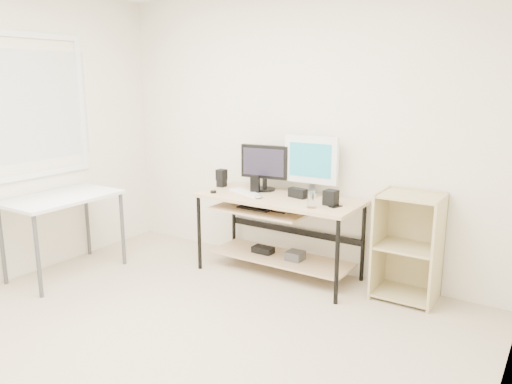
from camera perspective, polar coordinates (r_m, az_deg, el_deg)
The scene contains 16 objects.
room at distance 3.25m, azimuth -13.96°, elevation 3.95°, with size 4.01×4.01×2.62m.
desk at distance 4.60m, azimuth 2.37°, elevation -3.06°, with size 1.50×0.65×0.75m.
side_table at distance 4.90m, azimuth -21.25°, elevation -1.35°, with size 0.60×1.00×0.75m.
shelf_unit at distance 4.33m, azimuth 17.08°, elevation -5.86°, with size 0.50×0.40×0.90m.
black_monitor at distance 4.74m, azimuth 1.00°, elevation 3.14°, with size 0.48×0.20×0.44m.
white_imac at distance 4.54m, azimuth 6.32°, elevation 3.49°, with size 0.51×0.16×0.54m.
keyboard at distance 4.66m, azimuth -1.09°, elevation -0.07°, with size 0.41×0.11×0.01m, color white.
mouse at distance 4.47m, azimuth 0.35°, elevation -0.50°, with size 0.06×0.10×0.03m, color #B5B5BA.
center_speaker at distance 4.50m, azimuth 4.80°, elevation -0.11°, with size 0.17×0.08×0.09m, color black.
speaker_left at distance 4.94m, azimuth -3.96°, elevation 1.65°, with size 0.09×0.09×0.17m.
speaker_right at distance 4.27m, azimuth 8.54°, elevation -0.63°, with size 0.11×0.11×0.13m, color black.
audio_controller at distance 4.66m, azimuth -0.11°, elevation 0.89°, with size 0.08×0.05×0.17m, color black.
volume_puck at distance 4.69m, azimuth -4.90°, elevation 0.03°, with size 0.06×0.06×0.02m, color black.
smartphone at distance 4.22m, azimuth 9.08°, elevation -1.63°, with size 0.06×0.11×0.01m, color black.
coaster at distance 4.17m, azimuth 6.32°, elevation -1.77°, with size 0.08×0.08×0.01m, color olive.
drinking_glass at distance 4.15m, azimuth 6.34°, elevation -0.89°, with size 0.06×0.06×0.13m, color white.
Camera 1 is at (2.21, -2.15, 1.80)m, focal length 35.00 mm.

